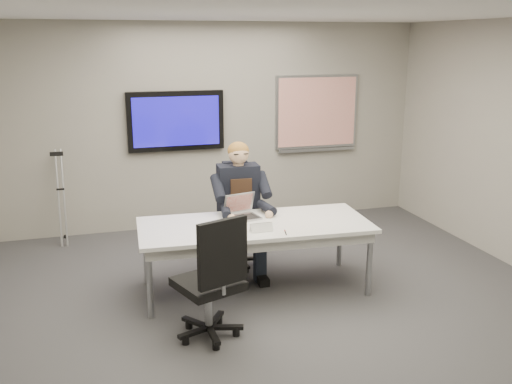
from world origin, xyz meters
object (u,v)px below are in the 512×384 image
object	(u,v)px
office_chair_near	(211,301)
laptop	(241,212)
conference_table	(255,231)
office_chair_far	(238,237)
seated_person	(243,223)

from	to	relation	value
office_chair_near	laptop	size ratio (longest dim) A/B	2.92
conference_table	laptop	xyz separation A→B (m)	(-0.08, 0.24, 0.15)
conference_table	laptop	world-z (taller)	laptop
conference_table	laptop	distance (m)	0.29
office_chair_far	seated_person	world-z (taller)	seated_person
office_chair_near	seated_person	size ratio (longest dim) A/B	0.78
conference_table	seated_person	xyz separation A→B (m)	(-0.00, 0.45, -0.05)
laptop	office_chair_far	bearing A→B (deg)	67.71
office_chair_far	seated_person	bearing A→B (deg)	-82.18
office_chair_near	laptop	xyz separation A→B (m)	(0.58, 1.13, 0.43)
laptop	conference_table	bearing A→B (deg)	-84.27
office_chair_far	conference_table	bearing A→B (deg)	-80.73
office_chair_near	seated_person	distance (m)	1.51
office_chair_near	laptop	world-z (taller)	office_chair_near
office_chair_far	office_chair_near	distance (m)	1.74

